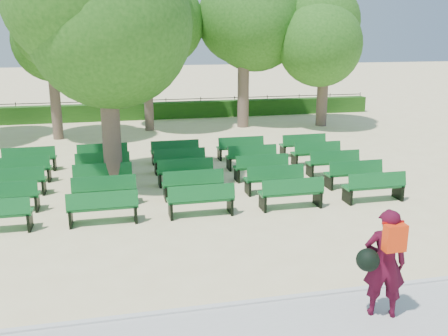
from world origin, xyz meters
name	(u,v)px	position (x,y,z in m)	size (l,w,h in m)	color
ground	(187,197)	(0.00, 0.00, 0.00)	(120.00, 120.00, 0.00)	beige
curb	(241,305)	(0.00, -6.25, 0.05)	(30.00, 0.12, 0.10)	silver
hedge	(149,111)	(0.00, 14.00, 0.45)	(26.00, 0.70, 0.90)	#204F14
fence	(149,118)	(0.00, 14.40, 0.00)	(26.00, 0.10, 1.02)	black
tree_line	(156,133)	(0.00, 10.00, 0.00)	(21.80, 6.80, 7.04)	#2B641B
bench_array	(145,184)	(-1.14, 1.28, 0.09)	(1.78, 0.63, 1.11)	#105F25
tree_among	(105,29)	(-2.08, 1.25, 4.77)	(4.73, 4.73, 6.94)	brown
person	(384,262)	(2.20, -7.10, 1.04)	(0.95, 0.66, 1.90)	#40091C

